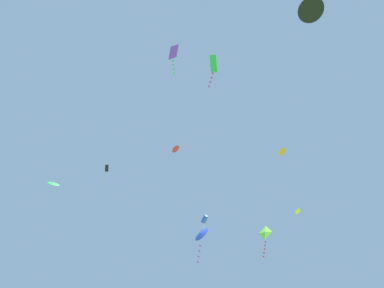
{
  "coord_description": "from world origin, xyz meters",
  "views": [
    {
      "loc": [
        0.44,
        -4.35,
        1.84
      ],
      "look_at": [
        2.05,
        15.84,
        14.17
      ],
      "focal_mm": 31.5,
      "sensor_mm": 36.0,
      "label": 1
    }
  ],
  "objects_px": {
    "kite_yellow_diamond": "(298,211)",
    "kite_orange_delta": "(282,151)",
    "kite_red_delta": "(175,149)",
    "kite_green_box": "(214,65)",
    "kite_blue_delta": "(201,235)",
    "kite_black_box": "(107,169)",
    "kite_purple_diamond": "(173,54)",
    "kite_lime_diamond": "(265,234)",
    "kite_blue_box": "(205,220)",
    "kite_black_delta": "(311,10)",
    "kite_green_delta": "(54,183)"
  },
  "relations": [
    {
      "from": "kite_red_delta",
      "to": "kite_black_box",
      "type": "bearing_deg",
      "value": -128.38
    },
    {
      "from": "kite_black_delta",
      "to": "kite_purple_diamond",
      "type": "bearing_deg",
      "value": 130.59
    },
    {
      "from": "kite_blue_delta",
      "to": "kite_black_box",
      "type": "xyz_separation_m",
      "value": [
        -7.96,
        1.28,
        5.93
      ]
    },
    {
      "from": "kite_blue_delta",
      "to": "kite_orange_delta",
      "type": "height_order",
      "value": "kite_orange_delta"
    },
    {
      "from": "kite_purple_diamond",
      "to": "kite_lime_diamond",
      "type": "xyz_separation_m",
      "value": [
        9.98,
        10.26,
        -13.77
      ]
    },
    {
      "from": "kite_blue_box",
      "to": "kite_lime_diamond",
      "type": "xyz_separation_m",
      "value": [
        6.72,
        5.58,
        0.55
      ]
    },
    {
      "from": "kite_blue_delta",
      "to": "kite_orange_delta",
      "type": "relative_size",
      "value": 2.18
    },
    {
      "from": "kite_red_delta",
      "to": "kite_blue_box",
      "type": "bearing_deg",
      "value": -70.15
    },
    {
      "from": "kite_blue_box",
      "to": "kite_green_box",
      "type": "distance_m",
      "value": 13.18
    },
    {
      "from": "kite_black_delta",
      "to": "kite_orange_delta",
      "type": "relative_size",
      "value": 1.49
    },
    {
      "from": "kite_red_delta",
      "to": "kite_green_box",
      "type": "relative_size",
      "value": 0.84
    },
    {
      "from": "kite_red_delta",
      "to": "kite_blue_delta",
      "type": "xyz_separation_m",
      "value": [
        1.91,
        -8.91,
        -12.61
      ]
    },
    {
      "from": "kite_purple_diamond",
      "to": "kite_yellow_diamond",
      "type": "bearing_deg",
      "value": 39.16
    },
    {
      "from": "kite_red_delta",
      "to": "kite_green_box",
      "type": "distance_m",
      "value": 18.94
    },
    {
      "from": "kite_purple_diamond",
      "to": "kite_blue_delta",
      "type": "relative_size",
      "value": 1.13
    },
    {
      "from": "kite_red_delta",
      "to": "kite_green_delta",
      "type": "height_order",
      "value": "kite_red_delta"
    },
    {
      "from": "kite_red_delta",
      "to": "kite_yellow_diamond",
      "type": "relative_size",
      "value": 3.19
    },
    {
      "from": "kite_black_box",
      "to": "kite_blue_box",
      "type": "bearing_deg",
      "value": 5.31
    },
    {
      "from": "kite_red_delta",
      "to": "kite_blue_delta",
      "type": "distance_m",
      "value": 15.56
    },
    {
      "from": "kite_lime_diamond",
      "to": "kite_yellow_diamond",
      "type": "distance_m",
      "value": 5.55
    },
    {
      "from": "kite_black_delta",
      "to": "kite_black_box",
      "type": "relative_size",
      "value": 1.3
    },
    {
      "from": "kite_orange_delta",
      "to": "kite_blue_box",
      "type": "bearing_deg",
      "value": 178.49
    },
    {
      "from": "kite_yellow_diamond",
      "to": "kite_orange_delta",
      "type": "bearing_deg",
      "value": -116.46
    },
    {
      "from": "kite_blue_delta",
      "to": "kite_lime_diamond",
      "type": "bearing_deg",
      "value": 46.45
    },
    {
      "from": "kite_purple_diamond",
      "to": "kite_black_box",
      "type": "height_order",
      "value": "kite_purple_diamond"
    },
    {
      "from": "kite_blue_box",
      "to": "kite_green_box",
      "type": "xyz_separation_m",
      "value": [
        -0.58,
        -11.51,
        6.4
      ]
    },
    {
      "from": "kite_blue_box",
      "to": "kite_yellow_diamond",
      "type": "distance_m",
      "value": 13.63
    },
    {
      "from": "kite_black_delta",
      "to": "kite_blue_delta",
      "type": "height_order",
      "value": "kite_black_delta"
    },
    {
      "from": "kite_lime_diamond",
      "to": "kite_red_delta",
      "type": "bearing_deg",
      "value": 172.18
    },
    {
      "from": "kite_purple_diamond",
      "to": "kite_orange_delta",
      "type": "relative_size",
      "value": 2.45
    },
    {
      "from": "kite_purple_diamond",
      "to": "kite_lime_diamond",
      "type": "height_order",
      "value": "kite_purple_diamond"
    },
    {
      "from": "kite_red_delta",
      "to": "kite_orange_delta",
      "type": "height_order",
      "value": "kite_red_delta"
    },
    {
      "from": "kite_black_delta",
      "to": "kite_green_delta",
      "type": "bearing_deg",
      "value": 155.7
    },
    {
      "from": "kite_lime_diamond",
      "to": "kite_green_delta",
      "type": "distance_m",
      "value": 21.45
    },
    {
      "from": "kite_lime_diamond",
      "to": "kite_green_delta",
      "type": "relative_size",
      "value": 3.14
    },
    {
      "from": "kite_lime_diamond",
      "to": "kite_yellow_diamond",
      "type": "xyz_separation_m",
      "value": [
        4.39,
        1.44,
        3.07
      ]
    },
    {
      "from": "kite_blue_box",
      "to": "kite_black_box",
      "type": "height_order",
      "value": "kite_black_box"
    },
    {
      "from": "kite_green_box",
      "to": "kite_orange_delta",
      "type": "height_order",
      "value": "kite_orange_delta"
    },
    {
      "from": "kite_black_box",
      "to": "kite_green_box",
      "type": "bearing_deg",
      "value": -53.5
    },
    {
      "from": "kite_black_box",
      "to": "kite_lime_diamond",
      "type": "bearing_deg",
      "value": 22.7
    },
    {
      "from": "kite_blue_box",
      "to": "kite_green_box",
      "type": "bearing_deg",
      "value": -92.9
    },
    {
      "from": "kite_blue_delta",
      "to": "kite_yellow_diamond",
      "type": "bearing_deg",
      "value": 37.93
    },
    {
      "from": "kite_green_box",
      "to": "kite_black_box",
      "type": "distance_m",
      "value": 13.54
    },
    {
      "from": "kite_purple_diamond",
      "to": "kite_orange_delta",
      "type": "height_order",
      "value": "kite_purple_diamond"
    },
    {
      "from": "kite_red_delta",
      "to": "kite_blue_box",
      "type": "height_order",
      "value": "kite_red_delta"
    },
    {
      "from": "kite_orange_delta",
      "to": "kite_yellow_diamond",
      "type": "distance_m",
      "value": 8.68
    },
    {
      "from": "kite_red_delta",
      "to": "kite_black_box",
      "type": "xyz_separation_m",
      "value": [
        -6.04,
        -7.63,
        -6.69
      ]
    },
    {
      "from": "kite_black_delta",
      "to": "kite_lime_diamond",
      "type": "bearing_deg",
      "value": 85.4
    },
    {
      "from": "kite_blue_box",
      "to": "kite_red_delta",
      "type": "bearing_deg",
      "value": 109.85
    },
    {
      "from": "kite_green_box",
      "to": "kite_black_box",
      "type": "xyz_separation_m",
      "value": [
        -7.93,
        10.72,
        -2.35
      ]
    }
  ]
}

